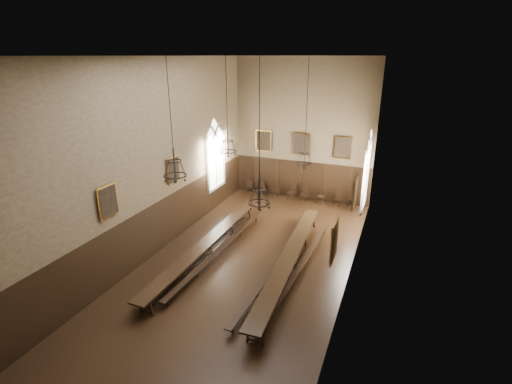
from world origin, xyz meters
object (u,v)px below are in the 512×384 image
Objects in this scene: bench_right_inner at (277,265)px; chair_4 at (304,197)px; chair_5 at (321,199)px; chair_6 at (337,201)px; bench_right_outer at (300,268)px; table_left at (207,249)px; bench_left_outer at (199,248)px; chandelier_front_right at (259,193)px; chandelier_front_left at (175,169)px; chair_7 at (352,202)px; chandelier_back_right at (304,156)px; chair_2 at (276,193)px; table_right at (289,262)px; chair_0 at (249,190)px; chair_3 at (292,195)px; bench_left_inner at (221,250)px; chandelier_back_left at (228,145)px; chair_1 at (261,191)px.

chair_4 is (-1.04, 8.64, 0.03)m from bench_right_inner.
chair_6 is at bearing 24.25° from chair_5.
bench_right_outer is 8.54m from chair_5.
table_left is 10.35× the size of chair_4.
bench_right_outer is (5.06, 0.06, -0.02)m from bench_left_outer.
chandelier_front_right reaches higher than table_left.
chair_7 is at bearing 61.68° from chandelier_front_left.
chair_6 is 0.18× the size of chandelier_back_right.
chair_2 is 0.18× the size of chandelier_front_right.
table_right is 10.07m from chair_0.
chair_3 is 0.21× the size of chandelier_front_left.
chandelier_front_right is at bearing -90.54° from chandelier_back_right.
chair_3 is at bearing -169.93° from chair_6.
chair_3 reaches higher than bench_right_outer.
bench_left_outer is at bearing 165.90° from table_left.
bench_left_inner is 1.99× the size of chandelier_front_left.
bench_right_outer is at bearing -56.08° from chair_3.
bench_right_outer is at bearing -5.34° from table_right.
chandelier_back_left is (-4.89, -5.63, 4.42)m from chair_6.
table_left is 1.13× the size of bench_right_outer.
chandelier_front_left is (-0.67, -10.61, 4.58)m from chair_2.
table_left is 2.13× the size of chandelier_back_left.
bench_left_inner is 3.94m from bench_right_outer.
chair_4 is at bearing 75.89° from chandelier_front_left.
chandelier_front_left is at bearing -75.65° from chair_2.
chair_4 is at bearing 100.48° from table_right.
chair_5 is (2.99, 8.35, 0.04)m from bench_left_inner.
chandelier_front_left is (-4.20, -2.06, 4.44)m from table_right.
bench_right_outer is at bearing 2.52° from table_left.
bench_left_outer is 10.06m from chair_6.
chandelier_front_left is (-2.64, -10.51, 4.55)m from chair_4.
chandelier_front_left is at bearing -80.07° from bench_left_outer.
chair_0 is at bearing -173.11° from chair_7.
bench_left_inner is 8.83× the size of chair_7.
table_right is 4.99m from chandelier_back_right.
chair_6 is at bearing 62.40° from table_left.
chandelier_front_right is at bearing -55.79° from chandelier_back_left.
chair_0 is at bearing 99.66° from table_left.
chair_3 is at bearing -8.93° from chair_0.
chandelier_back_left is at bearing -77.62° from chair_1.
bench_right_inner is 5.22m from chandelier_back_right.
chair_2 is (-3.02, 8.73, -0.01)m from bench_right_inner.
table_right is at bearing -49.57° from chair_2.
chandelier_back_left is at bearing 95.40° from table_left.
chair_6 is at bearing 64.50° from bench_left_inner.
chair_6 is (2.16, 0.09, -0.03)m from chair_4.
chair_0 is at bearing 114.38° from chandelier_front_right.
chandelier_back_right reaches higher than bench_right_inner.
chandelier_back_right is at bearing 33.78° from bench_left_outer.
chair_7 reaches higher than chair_5.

